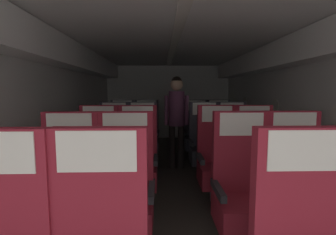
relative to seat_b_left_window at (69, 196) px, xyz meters
name	(u,v)px	position (x,y,z in m)	size (l,w,h in m)	color
ground	(175,188)	(0.98, 1.41, -0.51)	(3.80, 8.02, 0.02)	#3D3833
fuselage_shell	(175,78)	(0.98, 1.69, 1.07)	(3.68, 7.67, 2.17)	silver
seat_b_left_window	(69,196)	(0.00, 0.00, 0.00)	(0.50, 0.47, 1.20)	#38383D
seat_b_left_aisle	(125,195)	(0.47, 0.01, 0.00)	(0.50, 0.47, 1.20)	#38383D
seat_b_right_aisle	(296,193)	(1.95, 0.02, 0.00)	(0.50, 0.47, 1.20)	#38383D
seat_b_right_window	(243,194)	(1.47, 0.01, 0.00)	(0.50, 0.47, 1.20)	#38383D
seat_c_left_window	(98,163)	(0.00, 0.97, 0.00)	(0.50, 0.47, 1.20)	#38383D
seat_c_left_aisle	(138,163)	(0.49, 0.95, 0.00)	(0.50, 0.47, 1.20)	#38383D
seat_c_right_aisle	(255,162)	(1.94, 0.95, 0.00)	(0.50, 0.47, 1.20)	#38383D
seat_c_right_window	(218,162)	(1.48, 0.97, 0.00)	(0.50, 0.47, 1.20)	#38383D
seat_d_left_window	(114,146)	(0.01, 1.93, 0.00)	(0.50, 0.47, 1.20)	#38383D
seat_d_left_aisle	(143,145)	(0.47, 1.92, 0.00)	(0.50, 0.47, 1.20)	#38383D
seat_d_right_aisle	(232,145)	(1.94, 1.93, 0.00)	(0.50, 0.47, 1.20)	#38383D
seat_d_right_window	(205,145)	(1.48, 1.90, 0.00)	(0.50, 0.47, 1.20)	#38383D
seat_e_left_window	(122,135)	(0.00, 2.86, 0.00)	(0.50, 0.47, 1.20)	#38383D
seat_e_left_aisle	(147,135)	(0.48, 2.86, 0.00)	(0.50, 0.47, 1.20)	#38383D
seat_e_right_aisle	(219,135)	(1.94, 2.86, 0.00)	(0.50, 0.47, 1.20)	#38383D
seat_e_right_window	(196,135)	(1.48, 2.85, 0.00)	(0.50, 0.47, 1.20)	#38383D
flight_attendant	(177,112)	(1.05, 2.32, 0.51)	(0.43, 0.28, 1.63)	black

